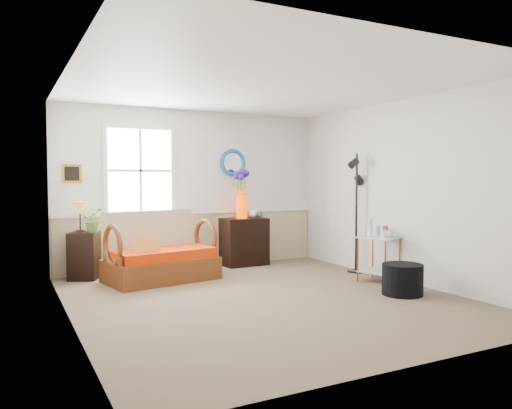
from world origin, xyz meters
name	(u,v)px	position (x,y,z in m)	size (l,w,h in m)	color
floor	(264,298)	(0.00, 0.00, 0.00)	(4.50, 5.00, 0.01)	brown
ceiling	(264,85)	(0.00, 0.00, 2.60)	(4.50, 5.00, 0.01)	white
walls	(264,193)	(0.00, 0.00, 1.30)	(4.51, 5.01, 2.60)	silver
wainscot	(195,240)	(0.00, 2.48, 0.45)	(4.46, 0.02, 0.90)	tan
chair_rail	(195,212)	(0.00, 2.47, 0.92)	(4.46, 0.04, 0.06)	silver
window	(140,171)	(-0.90, 2.47, 1.60)	(1.14, 0.06, 1.44)	white
picture	(72,174)	(-1.92, 2.48, 1.55)	(0.28, 0.03, 0.28)	gold
mirror	(232,163)	(0.70, 2.48, 1.75)	(0.47, 0.47, 0.07)	blue
loveseat	(161,246)	(-0.82, 1.63, 0.50)	(1.53, 0.87, 1.00)	brown
throw_pillow	(147,249)	(-1.08, 1.44, 0.50)	(0.36, 0.09, 0.36)	orange
lamp_stand	(84,256)	(-1.80, 2.24, 0.35)	(0.39, 0.39, 0.69)	black
table_lamp	(80,217)	(-1.84, 2.24, 0.92)	(0.25, 0.25, 0.45)	#B48B33
potted_plant	(94,223)	(-1.67, 2.16, 0.83)	(0.32, 0.36, 0.28)	#426D2B
cabinet	(244,242)	(0.81, 2.26, 0.40)	(0.75, 0.48, 0.80)	black
flower_vase	(242,195)	(0.76, 2.23, 1.21)	(0.24, 0.24, 0.81)	#F24400
side_table	(379,259)	(1.95, 0.16, 0.32)	(0.51, 0.51, 0.65)	#A66626
tabletop_items	(380,228)	(1.99, 0.19, 0.77)	(0.41, 0.41, 0.25)	silver
floor_lamp	(356,213)	(2.10, 0.87, 0.93)	(0.27, 0.27, 1.87)	black
ottoman	(402,279)	(1.65, -0.63, 0.20)	(0.51, 0.51, 0.39)	black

